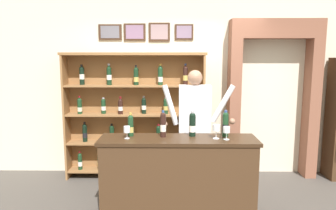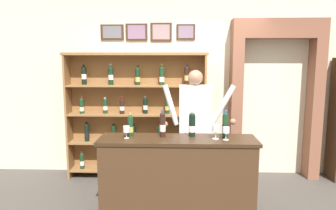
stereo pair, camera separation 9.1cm
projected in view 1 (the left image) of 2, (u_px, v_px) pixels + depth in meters
name	position (u px, v px, depth m)	size (l,w,h in m)	color
back_wall	(178.00, 78.00, 5.14)	(12.00, 0.19, 3.11)	beige
wine_shelf	(135.00, 113.00, 4.91)	(2.19, 0.30, 1.96)	olive
archway_doorway	(271.00, 89.00, 5.02)	(1.39, 0.45, 2.46)	brown
tasting_counter	(178.00, 178.00, 3.74)	(1.84, 0.49, 0.96)	#422B19
shopkeeper	(195.00, 121.00, 4.14)	(0.97, 0.22, 1.73)	#2D3347
tasting_bottle_prosecco	(131.00, 125.00, 3.76)	(0.07, 0.07, 0.28)	#19381E
tasting_bottle_riserva	(163.00, 124.00, 3.71)	(0.07, 0.07, 0.32)	black
tasting_bottle_chianti	(192.00, 124.00, 3.75)	(0.08, 0.08, 0.30)	black
tasting_bottle_bianco	(225.00, 124.00, 3.73)	(0.07, 0.07, 0.32)	#19381E
wine_glass_center	(227.00, 130.00, 3.59)	(0.08, 0.08, 0.15)	silver
wine_glass_spare	(216.00, 128.00, 3.63)	(0.08, 0.08, 0.16)	silver
wine_glass_right	(127.00, 130.00, 3.64)	(0.07, 0.07, 0.15)	silver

